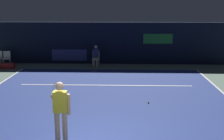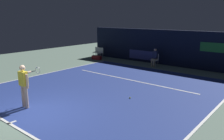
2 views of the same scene
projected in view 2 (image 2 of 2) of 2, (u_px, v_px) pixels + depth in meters
The scene contains 14 objects.
ground_plane at pixel (109, 88), 11.71m from camera, with size 29.87×29.87×0.00m, color slate.
court_surface at pixel (109, 88), 11.71m from camera, with size 10.14×10.60×0.01m, color navy.
line_baseline at pixel (9, 123), 7.76m from camera, with size 10.14×0.10×0.01m, color white.
line_sideline_left at pixel (212, 113), 8.60m from camera, with size 0.10×10.60×0.01m, color white.
line_sideline_right at pixel (50, 73), 14.82m from camera, with size 0.10×10.60×0.01m, color white.
line_service at pixel (130, 80), 13.11m from camera, with size 7.91×0.10×0.01m, color white.
line_centre_mark at pixel (12, 122), 7.84m from camera, with size 0.10×0.30×0.01m, color white.
back_wall at pixel (172, 48), 16.81m from camera, with size 14.75×0.33×2.60m.
tennis_player at pixel (24, 84), 8.95m from camera, with size 0.64×0.93×1.73m.
line_judge_on_chair at pixel (155, 57), 16.67m from camera, with size 0.45×0.54×1.32m.
courtside_chair_near at pixel (100, 52), 20.23m from camera, with size 0.51×0.49×0.88m.
courtside_chair_far at pixel (96, 51), 20.62m from camera, with size 0.48×0.46×0.88m.
tennis_ball at pixel (130, 98), 10.13m from camera, with size 0.07×0.07×0.07m, color #CCE033.
equipment_bag at pixel (97, 58), 19.49m from camera, with size 0.84×0.32×0.32m, color maroon.
Camera 2 is at (7.24, -4.26, 3.52)m, focal length 36.92 mm.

